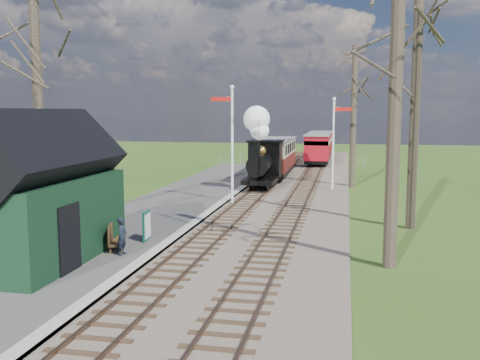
{
  "coord_description": "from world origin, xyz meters",
  "views": [
    {
      "loc": [
        5.07,
        -10.98,
        4.9
      ],
      "look_at": [
        0.11,
        14.0,
        1.6
      ],
      "focal_mm": 40.0,
      "sensor_mm": 36.0,
      "label": 1
    }
  ],
  "objects_px": {
    "semaphore_near": "(231,136)",
    "coach": "(275,155)",
    "bench": "(114,236)",
    "person": "(122,236)",
    "red_carriage_a": "(318,148)",
    "red_carriage_b": "(321,145)",
    "station_shed": "(40,196)",
    "semaphore_far": "(335,137)",
    "locomotive": "(262,153)",
    "sign_board": "(147,226)"
  },
  "relations": [
    {
      "from": "semaphore_near",
      "to": "coach",
      "type": "xyz_separation_m",
      "value": [
        0.77,
        11.71,
        -1.95
      ]
    },
    {
      "from": "bench",
      "to": "person",
      "type": "relative_size",
      "value": 1.31
    },
    {
      "from": "red_carriage_a",
      "to": "bench",
      "type": "height_order",
      "value": "red_carriage_a"
    },
    {
      "from": "red_carriage_a",
      "to": "red_carriage_b",
      "type": "distance_m",
      "value": 5.5
    },
    {
      "from": "semaphore_near",
      "to": "station_shed",
      "type": "bearing_deg",
      "value": -106.38
    },
    {
      "from": "semaphore_near",
      "to": "semaphore_far",
      "type": "height_order",
      "value": "semaphore_near"
    },
    {
      "from": "locomotive",
      "to": "coach",
      "type": "height_order",
      "value": "locomotive"
    },
    {
      "from": "coach",
      "to": "sign_board",
      "type": "distance_m",
      "value": 20.75
    },
    {
      "from": "coach",
      "to": "person",
      "type": "xyz_separation_m",
      "value": [
        -2.07,
        -22.64,
        -0.85
      ]
    },
    {
      "from": "semaphore_near",
      "to": "bench",
      "type": "height_order",
      "value": "semaphore_near"
    },
    {
      "from": "station_shed",
      "to": "semaphore_far",
      "type": "bearing_deg",
      "value": 64.28
    },
    {
      "from": "coach",
      "to": "locomotive",
      "type": "bearing_deg",
      "value": -90.11
    },
    {
      "from": "semaphore_far",
      "to": "red_carriage_a",
      "type": "relative_size",
      "value": 1.05
    },
    {
      "from": "person",
      "to": "red_carriage_a",
      "type": "bearing_deg",
      "value": -7.08
    },
    {
      "from": "semaphore_near",
      "to": "locomotive",
      "type": "distance_m",
      "value": 5.85
    },
    {
      "from": "semaphore_far",
      "to": "coach",
      "type": "relative_size",
      "value": 0.71
    },
    {
      "from": "semaphore_near",
      "to": "person",
      "type": "bearing_deg",
      "value": -96.76
    },
    {
      "from": "station_shed",
      "to": "sign_board",
      "type": "height_order",
      "value": "station_shed"
    },
    {
      "from": "bench",
      "to": "person",
      "type": "distance_m",
      "value": 0.95
    },
    {
      "from": "semaphore_far",
      "to": "coach",
      "type": "height_order",
      "value": "semaphore_far"
    },
    {
      "from": "semaphore_far",
      "to": "coach",
      "type": "xyz_separation_m",
      "value": [
        -4.37,
        5.71,
        -1.68
      ]
    },
    {
      "from": "locomotive",
      "to": "person",
      "type": "relative_size",
      "value": 4.02
    },
    {
      "from": "station_shed",
      "to": "semaphore_near",
      "type": "height_order",
      "value": "semaphore_near"
    },
    {
      "from": "semaphore_near",
      "to": "red_carriage_a",
      "type": "bearing_deg",
      "value": 80.89
    },
    {
      "from": "semaphore_near",
      "to": "person",
      "type": "distance_m",
      "value": 11.36
    },
    {
      "from": "semaphore_near",
      "to": "coach",
      "type": "height_order",
      "value": "semaphore_near"
    },
    {
      "from": "red_carriage_a",
      "to": "bench",
      "type": "relative_size",
      "value": 3.33
    },
    {
      "from": "locomotive",
      "to": "red_carriage_a",
      "type": "bearing_deg",
      "value": 80.35
    },
    {
      "from": "red_carriage_b",
      "to": "bench",
      "type": "xyz_separation_m",
      "value": [
        -5.27,
        -36.73,
        -0.96
      ]
    },
    {
      "from": "red_carriage_a",
      "to": "red_carriage_b",
      "type": "height_order",
      "value": "same"
    },
    {
      "from": "semaphore_near",
      "to": "semaphore_far",
      "type": "xyz_separation_m",
      "value": [
        5.14,
        6.0,
        -0.27
      ]
    },
    {
      "from": "locomotive",
      "to": "sign_board",
      "type": "bearing_deg",
      "value": -97.73
    },
    {
      "from": "locomotive",
      "to": "sign_board",
      "type": "xyz_separation_m",
      "value": [
        -1.98,
        -14.56,
        -1.54
      ]
    },
    {
      "from": "semaphore_near",
      "to": "coach",
      "type": "distance_m",
      "value": 11.9
    },
    {
      "from": "station_shed",
      "to": "bench",
      "type": "distance_m",
      "value": 2.92
    },
    {
      "from": "semaphore_far",
      "to": "sign_board",
      "type": "bearing_deg",
      "value": -113.09
    },
    {
      "from": "red_carriage_a",
      "to": "sign_board",
      "type": "relative_size",
      "value": 5.01
    },
    {
      "from": "semaphore_near",
      "to": "bench",
      "type": "xyz_separation_m",
      "value": [
        -1.9,
        -10.22,
        -3.0
      ]
    },
    {
      "from": "coach",
      "to": "semaphore_near",
      "type": "bearing_deg",
      "value": -93.76
    },
    {
      "from": "locomotive",
      "to": "coach",
      "type": "relative_size",
      "value": 0.62
    },
    {
      "from": "station_shed",
      "to": "bench",
      "type": "height_order",
      "value": "station_shed"
    },
    {
      "from": "station_shed",
      "to": "semaphore_far",
      "type": "relative_size",
      "value": 1.1
    },
    {
      "from": "coach",
      "to": "red_carriage_b",
      "type": "relative_size",
      "value": 1.47
    },
    {
      "from": "station_shed",
      "to": "person",
      "type": "xyz_separation_m",
      "value": [
        2.23,
        1.07,
        -1.45
      ]
    },
    {
      "from": "bench",
      "to": "red_carriage_b",
      "type": "bearing_deg",
      "value": 81.84
    },
    {
      "from": "station_shed",
      "to": "semaphore_near",
      "type": "xyz_separation_m",
      "value": [
        3.53,
        12.0,
        1.35
      ]
    },
    {
      "from": "semaphore_near",
      "to": "sign_board",
      "type": "height_order",
      "value": "semaphore_near"
    },
    {
      "from": "semaphore_far",
      "to": "red_carriage_b",
      "type": "relative_size",
      "value": 1.05
    },
    {
      "from": "sign_board",
      "to": "semaphore_far",
      "type": "bearing_deg",
      "value": 66.91
    },
    {
      "from": "bench",
      "to": "station_shed",
      "type": "bearing_deg",
      "value": -132.49
    }
  ]
}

